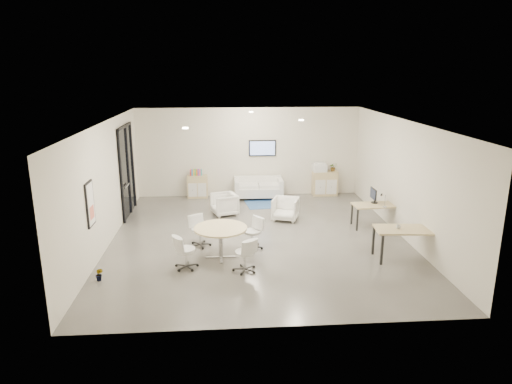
{
  "coord_description": "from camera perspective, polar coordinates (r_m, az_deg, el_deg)",
  "views": [
    {
      "loc": [
        -0.94,
        -11.78,
        4.52
      ],
      "look_at": [
        -0.04,
        0.4,
        1.21
      ],
      "focal_mm": 32.0,
      "sensor_mm": 36.0,
      "label": 1
    }
  ],
  "objects": [
    {
      "name": "room_shell",
      "position": [
        12.18,
        0.31,
        1.27
      ],
      "size": [
        9.6,
        10.6,
        4.8
      ],
      "color": "#4D4B47",
      "rests_on": "ground"
    },
    {
      "name": "wall_tv",
      "position": [
        16.55,
        0.81,
        5.51
      ],
      "size": [
        0.98,
        0.06,
        0.58
      ],
      "color": "black",
      "rests_on": "room_shell"
    },
    {
      "name": "glass_door",
      "position": [
        14.92,
        -15.83,
        2.89
      ],
      "size": [
        0.09,
        1.9,
        2.85
      ],
      "color": "black",
      "rests_on": "room_shell"
    },
    {
      "name": "cup",
      "position": [
        11.61,
        17.37,
        -4.12
      ],
      "size": [
        0.14,
        0.12,
        0.11
      ],
      "primitive_type": "imported",
      "rotation": [
        0.0,
        0.0,
        -0.4
      ],
      "color": "white",
      "rests_on": "desk_front"
    },
    {
      "name": "meeting_chairs",
      "position": [
        11.29,
        -4.42,
        -6.26
      ],
      "size": [
        2.43,
        2.43,
        0.82
      ],
      "color": "white",
      "rests_on": "room_shell"
    },
    {
      "name": "blue_rug",
      "position": [
        15.8,
        1.83,
        -1.46
      ],
      "size": [
        1.8,
        1.32,
        0.01
      ],
      "primitive_type": "cube",
      "rotation": [
        0.0,
        0.0,
        0.13
      ],
      "color": "#2E548F",
      "rests_on": "room_shell"
    },
    {
      "name": "ceiling_spots",
      "position": [
        12.71,
        -0.9,
        9.09
      ],
      "size": [
        3.14,
        4.14,
        0.03
      ],
      "color": "#FFEAC6",
      "rests_on": "room_shell"
    },
    {
      "name": "sideboard_left",
      "position": [
        16.61,
        -7.32,
        0.68
      ],
      "size": [
        0.73,
        0.38,
        0.82
      ],
      "color": "tan",
      "rests_on": "room_shell"
    },
    {
      "name": "round_table",
      "position": [
        11.18,
        -4.45,
        -4.82
      ],
      "size": [
        1.3,
        1.3,
        0.79
      ],
      "color": "tan",
      "rests_on": "room_shell"
    },
    {
      "name": "desk_front",
      "position": [
        11.7,
        18.25,
        -4.74
      ],
      "size": [
        1.54,
        0.87,
        0.77
      ],
      "rotation": [
        0.0,
        0.0,
        -0.09
      ],
      "color": "tan",
      "rests_on": "room_shell"
    },
    {
      "name": "plant_cabinet",
      "position": [
        16.93,
        9.62,
        2.99
      ],
      "size": [
        0.29,
        0.32,
        0.24
      ],
      "primitive_type": "imported",
      "rotation": [
        0.0,
        0.0,
        -0.03
      ],
      "color": "#3F7F3F",
      "rests_on": "sideboard_right"
    },
    {
      "name": "loveseat",
      "position": [
        16.44,
        0.3,
        0.45
      ],
      "size": [
        1.72,
        0.87,
        0.64
      ],
      "rotation": [
        0.0,
        0.0,
        -0.01
      ],
      "color": "silver",
      "rests_on": "room_shell"
    },
    {
      "name": "plant_floor",
      "position": [
        10.78,
        -18.96,
        -10.13
      ],
      "size": [
        0.23,
        0.34,
        0.14
      ],
      "primitive_type": "imported",
      "rotation": [
        0.0,
        0.0,
        -0.21
      ],
      "color": "#3F7F3F",
      "rests_on": "room_shell"
    },
    {
      "name": "armchair_left",
      "position": [
        14.57,
        -3.98,
        -1.41
      ],
      "size": [
        0.88,
        0.91,
        0.76
      ],
      "primitive_type": "imported",
      "rotation": [
        0.0,
        0.0,
        -1.27
      ],
      "color": "silver",
      "rests_on": "room_shell"
    },
    {
      "name": "monitor",
      "position": [
        13.83,
        14.48,
        -0.39
      ],
      "size": [
        0.2,
        0.5,
        0.44
      ],
      "color": "black",
      "rests_on": "desk_rear"
    },
    {
      "name": "desk_rear",
      "position": [
        13.79,
        14.75,
        -1.78
      ],
      "size": [
        1.38,
        0.76,
        0.7
      ],
      "rotation": [
        0.0,
        0.0,
        0.07
      ],
      "color": "tan",
      "rests_on": "room_shell"
    },
    {
      "name": "printer",
      "position": [
        16.79,
        7.95,
        3.09
      ],
      "size": [
        0.51,
        0.43,
        0.34
      ],
      "rotation": [
        0.0,
        0.0,
        0.07
      ],
      "color": "white",
      "rests_on": "sideboard_right"
    },
    {
      "name": "sideboard_right",
      "position": [
        16.97,
        8.59,
        1.08
      ],
      "size": [
        0.9,
        0.43,
        0.9
      ],
      "color": "tan",
      "rests_on": "room_shell"
    },
    {
      "name": "artwork",
      "position": [
        11.03,
        -20.02,
        -1.44
      ],
      "size": [
        0.05,
        0.54,
        1.04
      ],
      "color": "black",
      "rests_on": "room_shell"
    },
    {
      "name": "armchair_right",
      "position": [
        14.06,
        3.69,
        -1.99
      ],
      "size": [
        0.93,
        0.9,
        0.77
      ],
      "primitive_type": "imported",
      "rotation": [
        0.0,
        0.0,
        -0.32
      ],
      "color": "silver",
      "rests_on": "room_shell"
    },
    {
      "name": "books",
      "position": [
        16.5,
        -7.51,
        2.43
      ],
      "size": [
        0.43,
        0.14,
        0.22
      ],
      "color": "red",
      "rests_on": "sideboard_left"
    }
  ]
}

